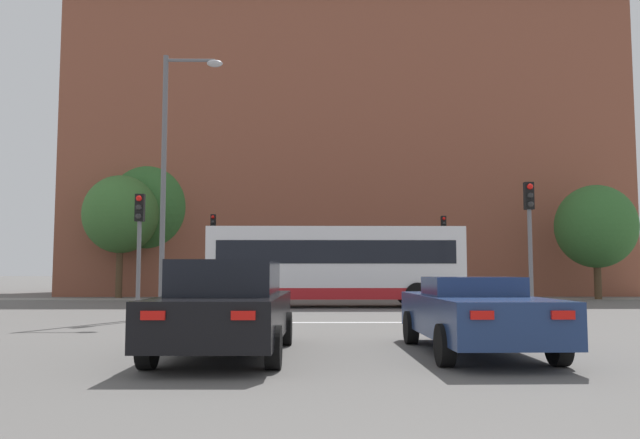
{
  "coord_description": "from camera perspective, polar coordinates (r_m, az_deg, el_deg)",
  "views": [
    {
      "loc": [
        -0.9,
        -2.58,
        1.42
      ],
      "look_at": [
        -0.59,
        21.86,
        3.46
      ],
      "focal_mm": 35.0,
      "sensor_mm": 36.0,
      "label": 1
    }
  ],
  "objects": [
    {
      "name": "car_saloon_left",
      "position": [
        10.79,
        -8.52,
        -7.97
      ],
      "size": [
        2.11,
        4.95,
        1.61
      ],
      "rotation": [
        0.0,
        0.0,
        -0.02
      ],
      "color": "black",
      "rests_on": "ground_plane"
    },
    {
      "name": "traffic_light_far_right",
      "position": [
        32.75,
        11.26,
        -2.14
      ],
      "size": [
        0.26,
        0.31,
        4.29
      ],
      "color": "slate",
      "rests_on": "ground_plane"
    },
    {
      "name": "street_lamp_junction",
      "position": [
        20.3,
        -13.33,
        5.4
      ],
      "size": [
        1.89,
        0.36,
        8.31
      ],
      "color": "slate",
      "rests_on": "ground_plane"
    },
    {
      "name": "pedestrian_waiting",
      "position": [
        32.98,
        7.36,
        -5.36
      ],
      "size": [
        0.43,
        0.27,
        1.8
      ],
      "rotation": [
        0.0,
        0.0,
        6.15
      ],
      "color": "#333851",
      "rests_on": "ground_plane"
    },
    {
      "name": "stop_line_strip",
      "position": [
        17.62,
        2.23,
        -9.38
      ],
      "size": [
        8.7,
        0.3,
        0.01
      ],
      "primitive_type": "cube",
      "color": "silver",
      "rests_on": "ground_plane"
    },
    {
      "name": "car_roadster_right",
      "position": [
        11.3,
        13.92,
        -8.32
      ],
      "size": [
        1.99,
        4.83,
        1.32
      ],
      "rotation": [
        0.0,
        0.0,
        0.01
      ],
      "color": "navy",
      "rests_on": "ground_plane"
    },
    {
      "name": "far_pavement",
      "position": [
        32.65,
        0.86,
        -7.27
      ],
      "size": [
        69.67,
        2.5,
        0.01
      ],
      "primitive_type": "cube",
      "color": "gray",
      "rests_on": "ground_plane"
    },
    {
      "name": "tree_kerbside",
      "position": [
        35.76,
        -17.76,
        0.44
      ],
      "size": [
        4.06,
        4.06,
        6.68
      ],
      "color": "#4C3823",
      "rests_on": "ground_plane"
    },
    {
      "name": "traffic_light_near_left",
      "position": [
        18.76,
        -16.21,
        -1.31
      ],
      "size": [
        0.26,
        0.31,
        3.67
      ],
      "color": "slate",
      "rests_on": "ground_plane"
    },
    {
      "name": "traffic_light_far_left",
      "position": [
        32.33,
        -9.77,
        -2.06
      ],
      "size": [
        0.26,
        0.31,
        4.35
      ],
      "color": "slate",
      "rests_on": "ground_plane"
    },
    {
      "name": "tree_distant",
      "position": [
        35.21,
        23.9,
        -0.59
      ],
      "size": [
        4.08,
        4.08,
        5.9
      ],
      "color": "#4C3823",
      "rests_on": "ground_plane"
    },
    {
      "name": "bus_crossing_lead",
      "position": [
        25.24,
        1.39,
        -4.13
      ],
      "size": [
        10.09,
        2.67,
        3.18
      ],
      "rotation": [
        0.0,
        0.0,
        -1.57
      ],
      "color": "silver",
      "rests_on": "ground_plane"
    },
    {
      "name": "brick_civic_building",
      "position": [
        44.12,
        1.91,
        6.26
      ],
      "size": [
        34.12,
        16.29,
        25.82
      ],
      "color": "brown",
      "rests_on": "ground_plane"
    },
    {
      "name": "traffic_light_near_right",
      "position": [
        19.01,
        18.64,
        -0.64
      ],
      "size": [
        0.26,
        0.31,
        4.01
      ],
      "color": "slate",
      "rests_on": "ground_plane"
    },
    {
      "name": "tree_by_building",
      "position": [
        38.82,
        -14.84,
        0.79
      ],
      "size": [
        6.1,
        6.1,
        8.29
      ],
      "color": "#4C3823",
      "rests_on": "ground_plane"
    }
  ]
}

